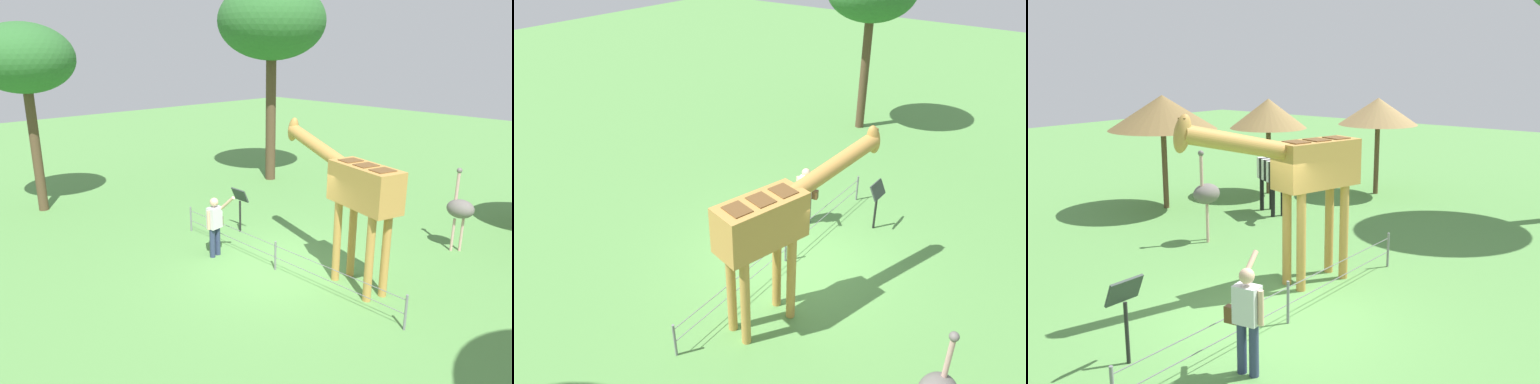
{
  "view_description": "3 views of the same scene",
  "coord_description": "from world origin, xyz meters",
  "views": [
    {
      "loc": [
        -7.4,
        7.69,
        5.2
      ],
      "look_at": [
        -0.03,
        0.87,
        2.14
      ],
      "focal_mm": 33.32,
      "sensor_mm": 36.0,
      "label": 1
    },
    {
      "loc": [
        -7.57,
        -4.98,
        7.13
      ],
      "look_at": [
        -0.09,
        0.58,
        1.77
      ],
      "focal_mm": 34.38,
      "sensor_mm": 36.0,
      "label": 2
    },
    {
      "loc": [
        7.31,
        5.79,
        4.36
      ],
      "look_at": [
        -0.88,
        -0.57,
        2.0
      ],
      "focal_mm": 41.44,
      "sensor_mm": 36.0,
      "label": 3
    }
  ],
  "objects": [
    {
      "name": "giraffe",
      "position": [
        -1.56,
        -0.64,
        2.27
      ],
      "size": [
        3.9,
        1.45,
        3.52
      ],
      "color": "#BC8942",
      "rests_on": "ground_plane"
    },
    {
      "name": "wire_fence",
      "position": [
        0.0,
        0.2,
        0.4
      ],
      "size": [
        7.05,
        0.05,
        0.75
      ],
      "color": "slate",
      "rests_on": "ground_plane"
    },
    {
      "name": "ground_plane",
      "position": [
        0.0,
        0.0,
        0.0
      ],
      "size": [
        60.0,
        60.0,
        0.0
      ],
      "primitive_type": "plane",
      "color": "#568E47"
    },
    {
      "name": "info_sign",
      "position": [
        2.49,
        -0.83,
        0.95
      ],
      "size": [
        0.56,
        0.21,
        1.32
      ],
      "color": "black",
      "rests_on": "ground_plane"
    },
    {
      "name": "visitor",
      "position": [
        1.64,
        0.74,
        0.9
      ],
      "size": [
        0.67,
        0.57,
        1.68
      ],
      "color": "navy",
      "rests_on": "ground_plane"
    }
  ]
}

